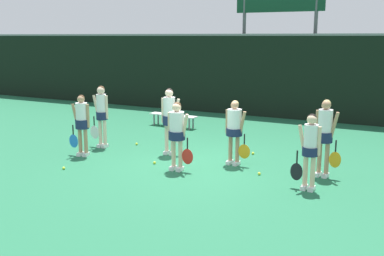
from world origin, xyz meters
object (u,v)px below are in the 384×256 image
(tennis_ball_1, at_px, (64,168))
(tennis_ball_4, at_px, (154,163))
(bench_courtside, at_px, (173,116))
(player_1, at_px, (177,130))
(tennis_ball_0, at_px, (137,144))
(player_0, at_px, (82,121))
(player_3, at_px, (101,111))
(tennis_ball_3, at_px, (253,153))
(scoreboard, at_px, (279,9))
(player_6, at_px, (325,132))
(player_2, at_px, (310,146))
(player_5, at_px, (235,127))
(player_4, at_px, (170,115))
(tennis_ball_2, at_px, (259,174))

(tennis_ball_1, height_order, tennis_ball_4, tennis_ball_4)
(bench_courtside, xyz_separation_m, player_1, (2.70, -4.58, 0.61))
(tennis_ball_1, bearing_deg, tennis_ball_0, 86.56)
(tennis_ball_1, bearing_deg, player_0, 109.78)
(player_1, bearing_deg, player_3, 161.76)
(player_3, bearing_deg, tennis_ball_4, -25.54)
(player_3, distance_m, tennis_ball_0, 1.42)
(tennis_ball_0, height_order, tennis_ball_3, same)
(player_0, height_order, tennis_ball_4, player_0)
(player_0, height_order, tennis_ball_0, player_0)
(tennis_ball_3, bearing_deg, scoreboard, 101.72)
(bench_courtside, distance_m, tennis_ball_0, 2.96)
(player_3, relative_size, player_6, 1.00)
(player_1, xyz_separation_m, player_3, (-3.05, 1.02, 0.07))
(player_2, distance_m, tennis_ball_1, 5.82)
(scoreboard, height_order, player_5, scoreboard)
(player_1, height_order, tennis_ball_4, player_1)
(player_0, relative_size, tennis_ball_4, 23.08)
(player_2, bearing_deg, player_0, -176.29)
(scoreboard, relative_size, player_4, 2.99)
(player_4, xyz_separation_m, tennis_ball_4, (0.14, -1.02, -1.04))
(player_4, height_order, tennis_ball_3, player_4)
(scoreboard, distance_m, player_0, 9.76)
(player_0, xyz_separation_m, player_3, (-0.13, 1.00, 0.09))
(player_1, bearing_deg, tennis_ball_1, -153.55)
(bench_courtside, distance_m, player_5, 5.14)
(player_3, relative_size, player_5, 1.10)
(player_3, distance_m, tennis_ball_4, 2.64)
(player_0, bearing_deg, tennis_ball_2, -4.30)
(player_6, distance_m, tennis_ball_2, 1.77)
(scoreboard, xyz_separation_m, tennis_ball_3, (1.37, -6.60, -4.19))
(player_3, bearing_deg, player_6, -4.86)
(player_4, distance_m, tennis_ball_0, 1.81)
(bench_courtside, xyz_separation_m, player_6, (5.93, -3.48, 0.68))
(tennis_ball_2, relative_size, tennis_ball_3, 0.99)
(player_1, height_order, tennis_ball_3, player_1)
(tennis_ball_3, xyz_separation_m, tennis_ball_4, (-1.90, -2.02, 0.00))
(bench_courtside, bearing_deg, scoreboard, 64.35)
(player_1, relative_size, player_6, 0.93)
(player_6, bearing_deg, bench_courtside, 157.55)
(player_2, relative_size, player_4, 0.90)
(player_0, xyz_separation_m, tennis_ball_3, (4.06, 2.19, -0.93))
(player_3, bearing_deg, tennis_ball_3, 10.33)
(player_4, height_order, tennis_ball_2, player_4)
(bench_courtside, xyz_separation_m, tennis_ball_4, (1.94, -4.39, -0.34))
(tennis_ball_0, xyz_separation_m, tennis_ball_4, (1.54, -1.47, -0.00))
(player_0, bearing_deg, tennis_ball_3, 18.10)
(player_0, relative_size, player_4, 0.91)
(player_5, height_order, player_6, player_6)
(scoreboard, xyz_separation_m, tennis_ball_4, (-0.54, -8.62, -4.19))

